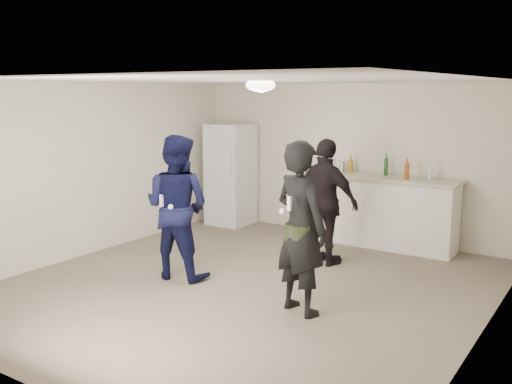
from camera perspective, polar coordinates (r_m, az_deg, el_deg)
The scene contains 21 objects.
floor at distance 7.17m, azimuth -0.89°, elevation -9.32°, with size 6.00×6.00×0.00m, color #6B5B4C.
ceiling at distance 6.76m, azimuth -0.95°, elevation 11.08°, with size 6.00×6.00×0.00m, color silver.
wall_back at distance 9.46m, azimuth 9.39°, elevation 3.10°, with size 6.00×6.00×0.00m, color beige.
wall_front at distance 4.75m, azimuth -21.86°, elevation -4.53°, with size 6.00×6.00×0.00m, color beige.
wall_left at distance 8.69m, azimuth -16.08°, elevation 2.22°, with size 6.00×6.00×0.00m, color beige.
wall_right at distance 5.80m, azimuth 22.16°, elevation -1.97°, with size 6.00×6.00×0.00m, color beige.
counter at distance 9.08m, azimuth 11.41°, elevation -1.90°, with size 2.60×0.56×1.05m, color white.
counter_top at distance 8.98m, azimuth 11.53°, elevation 1.50°, with size 2.68×0.64×0.04m, color beige.
fridge at distance 10.22m, azimuth -2.54°, elevation 1.77°, with size 0.70×0.70×1.80m, color white.
fridge_handle at distance 9.71m, azimuth -2.50°, elevation 3.71°, with size 0.02×0.02×0.60m, color silver.
ceiling_dome at distance 7.01m, azimuth 0.46°, elevation 10.64°, with size 0.36×0.36×0.16m, color white.
shaker at distance 9.30m, azimuth 8.63°, elevation 2.54°, with size 0.08×0.08×0.17m, color #ADADB1.
man at distance 7.33m, azimuth -7.92°, elevation -1.50°, with size 0.90×0.70×1.84m, color #101243.
woman at distance 6.11m, azimuth 4.50°, elevation -3.61°, with size 0.69×0.45×1.88m, color black.
camo_shorts at distance 6.14m, azimuth 4.49°, elevation -4.43°, with size 0.34×0.34×0.28m, color #2D3C1B.
spectator at distance 7.87m, azimuth 6.99°, elevation -1.03°, with size 1.02×0.43×1.75m, color black.
remote_man at distance 7.11m, azimuth -9.43°, elevation -0.86°, with size 0.04×0.04×0.15m, color silver.
nunchuk_man at distance 7.06m, azimuth -8.53°, elevation -1.48°, with size 0.07×0.07×0.07m, color silver.
remote_woman at distance 5.83m, azimuth 3.35°, elevation -1.15°, with size 0.04×0.04×0.15m, color silver.
nunchuk_woman at distance 5.93m, azimuth 2.65°, elevation -1.95°, with size 0.07×0.07×0.07m, color white.
bottle_cluster at distance 9.01m, azimuth 11.92°, elevation 2.35°, with size 1.78×0.28×0.26m.
Camera 1 is at (3.81, -5.58, 2.40)m, focal length 40.00 mm.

